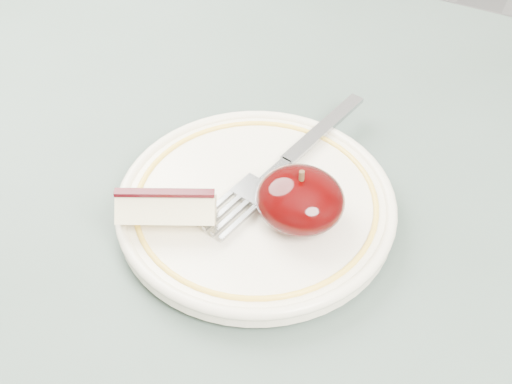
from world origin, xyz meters
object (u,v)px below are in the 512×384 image
at_px(table, 215,352).
at_px(fork, 285,162).
at_px(plate, 256,205).
at_px(apple_half, 300,200).

distance_m(table, fork, 0.16).
xyz_separation_m(plate, fork, (0.00, 0.04, 0.01)).
bearing_deg(apple_half, plate, 176.84).
distance_m(table, plate, 0.13).
relative_size(plate, apple_half, 3.26).
height_order(apple_half, fork, apple_half).
distance_m(plate, fork, 0.05).
bearing_deg(plate, fork, 84.50).
bearing_deg(apple_half, fork, 124.95).
height_order(plate, fork, fork).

